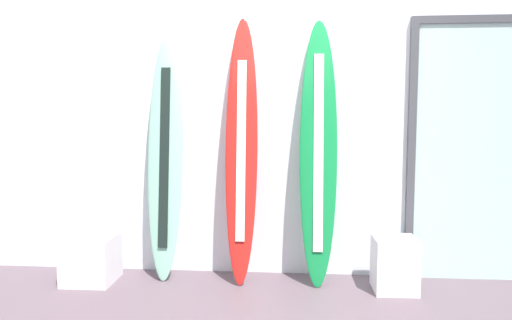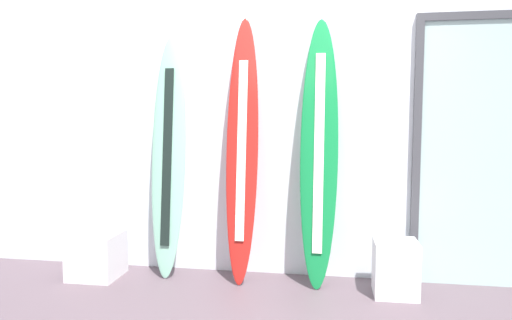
% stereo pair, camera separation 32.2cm
% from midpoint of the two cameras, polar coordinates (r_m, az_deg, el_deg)
% --- Properties ---
extents(wall_back, '(7.20, 0.20, 2.80)m').
position_cam_midpoint_polar(wall_back, '(4.09, -1.62, 6.18)').
color(wall_back, silver).
rests_on(wall_back, ground).
extents(surfboard_seafoam, '(0.30, 0.30, 2.00)m').
position_cam_midpoint_polar(surfboard_seafoam, '(4.00, -13.00, 0.12)').
color(surfboard_seafoam, '#87C4A8').
rests_on(surfboard_seafoam, ground).
extents(surfboard_crimson, '(0.26, 0.35, 2.12)m').
position_cam_midpoint_polar(surfboard_crimson, '(3.82, -4.15, 1.16)').
color(surfboard_crimson, red).
rests_on(surfboard_crimson, ground).
extents(surfboard_emerald, '(0.30, 0.35, 2.10)m').
position_cam_midpoint_polar(surfboard_emerald, '(3.79, 5.02, 0.70)').
color(surfboard_emerald, '#14813D').
rests_on(surfboard_emerald, ground).
extents(display_block_left, '(0.32, 0.32, 0.41)m').
position_cam_midpoint_polar(display_block_left, '(3.85, 13.80, -11.96)').
color(display_block_left, white).
rests_on(display_block_left, ground).
extents(display_block_center, '(0.39, 0.39, 0.37)m').
position_cam_midpoint_polar(display_block_center, '(4.21, -21.13, -10.95)').
color(display_block_center, silver).
rests_on(display_block_center, ground).
extents(glass_door, '(1.08, 0.06, 2.12)m').
position_cam_midpoint_polar(glass_door, '(4.16, 22.71, 1.50)').
color(glass_door, silver).
rests_on(glass_door, ground).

